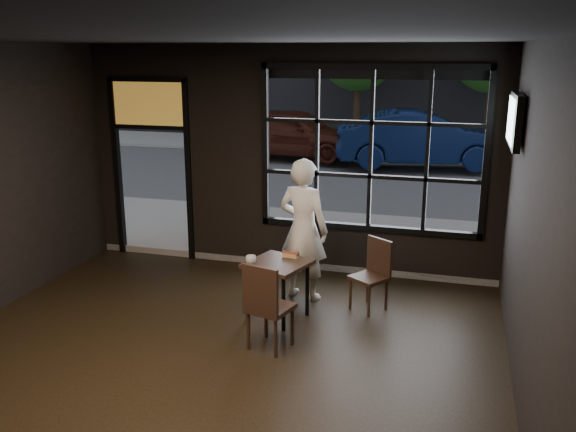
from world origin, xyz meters
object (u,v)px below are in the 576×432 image
(cafe_table, at_px, (278,290))
(navy_car, at_px, (422,139))
(man, at_px, (303,229))
(chair_near, at_px, (270,305))

(cafe_table, distance_m, navy_car, 10.11)
(man, relative_size, navy_car, 0.40)
(cafe_table, height_order, navy_car, navy_car)
(cafe_table, bearing_deg, chair_near, -61.38)
(chair_near, relative_size, navy_car, 0.22)
(cafe_table, distance_m, man, 0.91)
(cafe_table, xyz_separation_m, man, (0.13, 0.71, 0.56))
(cafe_table, xyz_separation_m, chair_near, (0.14, -0.74, 0.13))
(man, xyz_separation_m, navy_car, (0.85, 9.34, -0.07))
(navy_car, bearing_deg, chair_near, 165.20)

